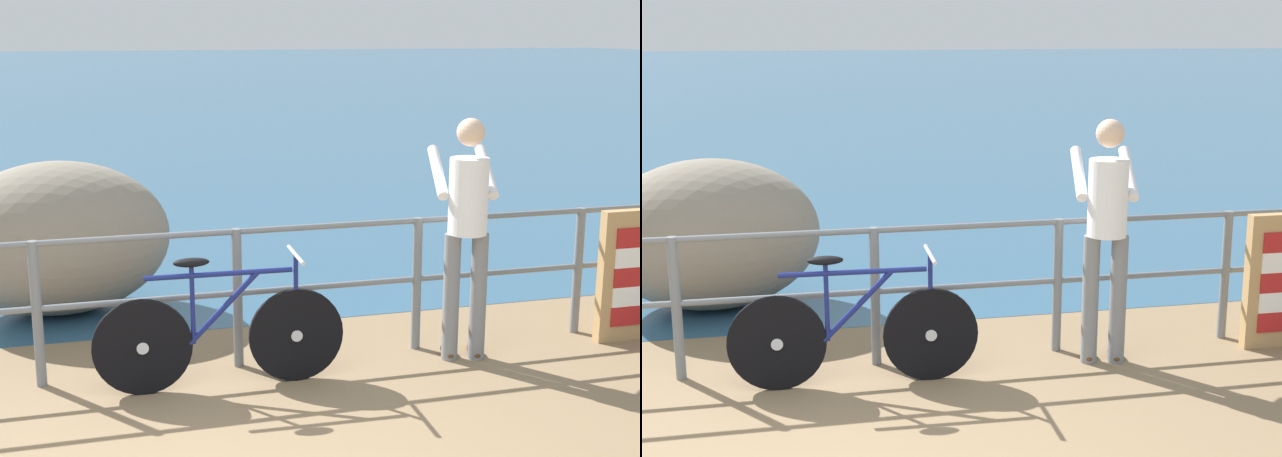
# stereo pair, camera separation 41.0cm
# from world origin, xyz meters

# --- Properties ---
(ground_plane) EXTENTS (120.00, 120.00, 0.10)m
(ground_plane) POSITION_xyz_m (0.00, 20.00, -0.05)
(ground_plane) COLOR #846B4C
(sea_surface) EXTENTS (120.00, 90.00, 0.01)m
(sea_surface) POSITION_xyz_m (0.00, 47.91, 0.00)
(sea_surface) COLOR #2D5675
(sea_surface) RESTS_ON ground_plane
(promenade_railing) EXTENTS (9.64, 0.07, 1.02)m
(promenade_railing) POSITION_xyz_m (-0.00, 2.07, 0.64)
(promenade_railing) COLOR slate
(promenade_railing) RESTS_ON ground_plane
(bicycle) EXTENTS (1.70, 0.48, 0.92)m
(bicycle) POSITION_xyz_m (0.51, 1.72, 0.39)
(bicycle) COLOR black
(bicycle) RESTS_ON ground_plane
(person_at_railing) EXTENTS (0.54, 0.67, 1.78)m
(person_at_railing) POSITION_xyz_m (2.31, 1.79, 0.99)
(person_at_railing) COLOR slate
(person_at_railing) RESTS_ON ground_plane
(breakwater_boulder_main) EXTENTS (1.87, 1.41, 1.31)m
(breakwater_boulder_main) POSITION_xyz_m (-0.55, 3.72, 0.65)
(breakwater_boulder_main) COLOR gray
(breakwater_boulder_main) RESTS_ON ground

